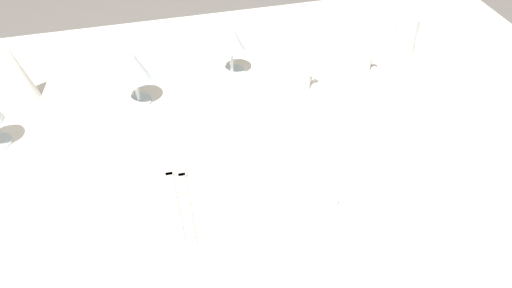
{
  "coord_description": "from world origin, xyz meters",
  "views": [
    {
      "loc": [
        -0.19,
        -0.88,
        1.47
      ],
      "look_at": [
        0.01,
        -0.1,
        0.76
      ],
      "focal_mm": 35.01,
      "sensor_mm": 36.0,
      "label": 1
    }
  ],
  "objects": [
    {
      "name": "fork_outer",
      "position": [
        -0.16,
        -0.2,
        0.74
      ],
      "size": [
        0.02,
        0.21,
        0.0
      ],
      "color": "beige",
      "rests_on": "dining_table"
    },
    {
      "name": "fork_inner",
      "position": [
        -0.18,
        -0.19,
        0.74
      ],
      "size": [
        0.02,
        0.21,
        0.0
      ],
      "color": "beige",
      "rests_on": "dining_table"
    },
    {
      "name": "coffee_cup_right",
      "position": [
        0.16,
        0.09,
        0.78
      ],
      "size": [
        0.1,
        0.07,
        0.07
      ],
      "color": "white",
      "rests_on": "saucer_right"
    },
    {
      "name": "coffee_cup_left",
      "position": [
        0.33,
        0.12,
        0.78
      ],
      "size": [
        0.11,
        0.08,
        0.07
      ],
      "color": "white",
      "rests_on": "saucer_left"
    },
    {
      "name": "napkin_folded",
      "position": [
        -0.49,
        0.22,
        0.81
      ],
      "size": [
        0.07,
        0.07,
        0.15
      ],
      "primitive_type": "cone",
      "color": "white",
      "rests_on": "dining_table"
    },
    {
      "name": "dining_table",
      "position": [
        0.0,
        0.0,
        0.66
      ],
      "size": [
        1.8,
        1.11,
        0.74
      ],
      "color": "silver",
      "rests_on": "ground"
    },
    {
      "name": "spoon_soup",
      "position": [
        0.21,
        -0.19,
        0.74
      ],
      "size": [
        0.03,
        0.23,
        0.01
      ],
      "color": "beige",
      "rests_on": "dining_table"
    },
    {
      "name": "wine_glass_left",
      "position": [
        0.02,
        0.2,
        0.84
      ],
      "size": [
        0.07,
        0.07,
        0.14
      ],
      "color": "silver",
      "rests_on": "dining_table"
    },
    {
      "name": "saucer_right",
      "position": [
        0.16,
        0.09,
        0.74
      ],
      "size": [
        0.13,
        0.13,
        0.01
      ],
      "primitive_type": "cylinder",
      "color": "white",
      "rests_on": "dining_table"
    },
    {
      "name": "drink_tumbler",
      "position": [
        0.49,
        0.17,
        0.79
      ],
      "size": [
        0.06,
        0.06,
        0.12
      ],
      "color": "silver",
      "rests_on": "dining_table"
    },
    {
      "name": "dinner_knife",
      "position": [
        0.17,
        -0.2,
        0.74
      ],
      "size": [
        0.03,
        0.23,
        0.0
      ],
      "color": "beige",
      "rests_on": "dining_table"
    },
    {
      "name": "dinner_plate",
      "position": [
        0.01,
        -0.22,
        0.75
      ],
      "size": [
        0.27,
        0.27,
        0.02
      ],
      "primitive_type": "cylinder",
      "color": "white",
      "rests_on": "dining_table"
    },
    {
      "name": "saucer_left",
      "position": [
        0.33,
        0.12,
        0.74
      ],
      "size": [
        0.13,
        0.13,
        0.01
      ],
      "primitive_type": "cylinder",
      "color": "white",
      "rests_on": "dining_table"
    },
    {
      "name": "wine_glass_right",
      "position": [
        -0.22,
        0.14,
        0.84
      ],
      "size": [
        0.08,
        0.08,
        0.15
      ],
      "color": "silver",
      "rests_on": "dining_table"
    }
  ]
}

